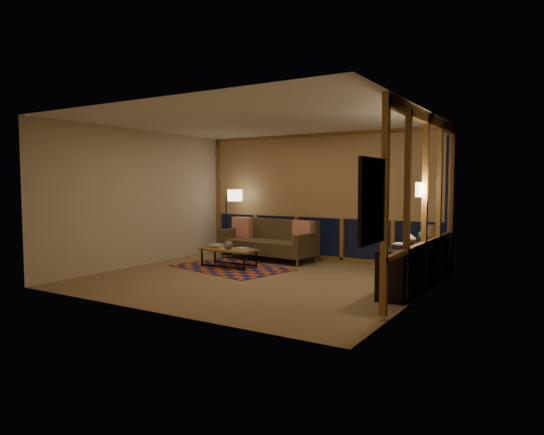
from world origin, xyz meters
The scene contains 21 objects.
floor centered at (0.00, 0.00, 0.00)m, with size 5.50×5.00×0.01m, color #A3864C.
ceiling centered at (0.00, 0.00, 2.70)m, with size 5.50×5.00×0.01m, color silver.
walls centered at (0.00, 0.00, 1.35)m, with size 5.51×5.01×2.70m.
window_wall_back centered at (0.00, 2.43, 1.35)m, with size 5.30×0.16×2.60m, color #8C5C1C, non-canonical shape.
window_wall_right centered at (2.68, 0.60, 1.35)m, with size 0.16×3.70×2.60m, color #8C5C1C, non-canonical shape.
wall_art centered at (2.71, -1.85, 1.45)m, with size 0.06×0.74×0.94m, color red, non-canonical shape.
wall_sconce centered at (2.62, 0.45, 1.55)m, with size 0.12×0.18×0.22m, color #FFF2CF, non-canonical shape.
sofa centered at (-0.93, 1.84, 0.43)m, with size 2.09×0.85×0.86m, color brown, non-canonical shape.
pillow_left centered at (-1.74, 2.05, 0.66)m, with size 0.47×0.16×0.47m, color red, non-canonical shape.
pillow_right centered at (-0.15, 1.99, 0.65)m, with size 0.45×0.15×0.45m, color red, non-canonical shape.
area_rug centered at (-1.01, 0.64, 0.01)m, with size 2.19×1.46×0.01m, color #B64B16.
coffee_table centered at (-1.10, 0.68, 0.18)m, with size 1.10×0.50×0.37m, color #8C5C1C, non-canonical shape.
book_stack_a centered at (-1.43, 0.72, 0.40)m, with size 0.21×0.17×0.06m, color beige, non-canonical shape.
book_stack_b centered at (-0.76, 0.66, 0.39)m, with size 0.25×0.20×0.05m, color beige, non-canonical shape.
ceramic_pot centered at (-1.08, 0.65, 0.45)m, with size 0.17×0.17×0.17m, color #2B2B33.
floor_lamp centered at (-2.20, 2.07, 0.76)m, with size 0.50×0.33×1.51m, color black, non-canonical shape.
bookshelf centered at (2.49, 0.90, 0.35)m, with size 0.40×2.84×0.71m, color black, non-canonical shape.
basket centered at (2.47, 1.78, 0.81)m, with size 0.27×0.27×0.20m, color #9C7048.
teal_bowl centered at (2.49, 1.25, 0.78)m, with size 0.15×0.15×0.15m, color teal.
vase centered at (2.49, 0.45, 0.81)m, with size 0.20×0.20×0.21m, color #BFAC93.
shelf_book_stack centered at (2.49, -0.02, 0.74)m, with size 0.17×0.23×0.07m, color beige, non-canonical shape.
Camera 1 is at (4.54, -6.90, 1.64)m, focal length 32.00 mm.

